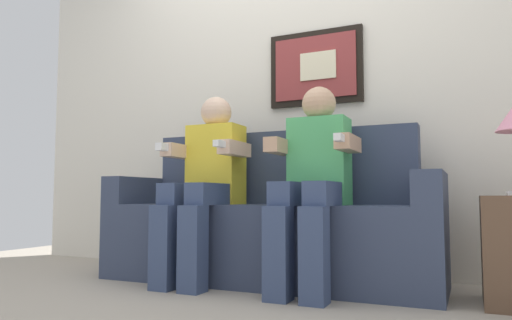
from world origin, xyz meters
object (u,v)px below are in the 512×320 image
person_on_left (206,178)px  person_on_right (313,176)px  spare_remote_on_table (511,193)px  couch (268,228)px

person_on_left → person_on_right: bearing=0.0°
person_on_right → spare_remote_on_table: 0.93m
couch → person_on_right: (0.33, -0.17, 0.29)m
spare_remote_on_table → person_on_left: bearing=-179.6°
person_on_left → person_on_right: 0.66m
person_on_right → spare_remote_on_table: (0.93, 0.01, -0.10)m
couch → person_on_left: (-0.33, -0.17, 0.29)m
couch → person_on_right: bearing=-26.9°
person_on_right → spare_remote_on_table: person_on_right is taller
person_on_left → spare_remote_on_table: size_ratio=8.54×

